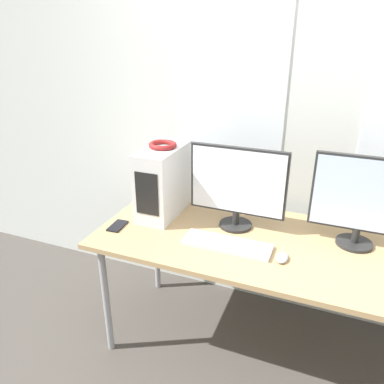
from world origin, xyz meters
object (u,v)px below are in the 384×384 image
object	(u,v)px
pc_tower	(164,181)
mouse	(282,258)
monitor_right_near	(363,199)
keyboard	(227,244)
headphones	(163,145)
monitor_main	(238,185)
cell_phone	(118,226)

from	to	relation	value
pc_tower	mouse	distance (m)	0.83
monitor_right_near	keyboard	xyz separation A→B (m)	(-0.61, -0.26, -0.25)
headphones	monitor_main	size ratio (longest dim) A/B	0.31
monitor_main	mouse	world-z (taller)	monitor_main
keyboard	headphones	bearing A→B (deg)	152.78
mouse	monitor_main	bearing A→B (deg)	140.96
monitor_right_near	mouse	xyz separation A→B (m)	(-0.33, -0.28, -0.25)
headphones	mouse	xyz separation A→B (m)	(0.76, -0.26, -0.41)
mouse	pc_tower	bearing A→B (deg)	160.86
pc_tower	mouse	size ratio (longest dim) A/B	4.26
keyboard	cell_phone	xyz separation A→B (m)	(-0.64, -0.03, -0.01)
keyboard	mouse	distance (m)	0.29
headphones	cell_phone	xyz separation A→B (m)	(-0.17, -0.28, -0.42)
headphones	monitor_right_near	distance (m)	1.10
keyboard	monitor_main	bearing A→B (deg)	94.63
monitor_main	keyboard	world-z (taller)	monitor_main
headphones	mouse	distance (m)	0.90
monitor_main	keyboard	size ratio (longest dim) A/B	1.16
pc_tower	keyboard	world-z (taller)	pc_tower
headphones	monitor_main	bearing A→B (deg)	-2.29
monitor_right_near	mouse	bearing A→B (deg)	-139.12
monitor_right_near	cell_phone	world-z (taller)	monitor_right_near
monitor_main	cell_phone	bearing A→B (deg)	-157.53
keyboard	monitor_right_near	bearing A→B (deg)	23.19
pc_tower	monitor_right_near	bearing A→B (deg)	1.00
headphones	keyboard	xyz separation A→B (m)	(0.47, -0.24, -0.41)
monitor_main	mouse	distance (m)	0.46
monitor_right_near	cell_phone	xyz separation A→B (m)	(-1.25, -0.29, -0.25)
pc_tower	cell_phone	size ratio (longest dim) A/B	3.09
cell_phone	mouse	bearing A→B (deg)	-2.65
keyboard	pc_tower	bearing A→B (deg)	152.86
monitor_right_near	monitor_main	bearing A→B (deg)	-176.70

